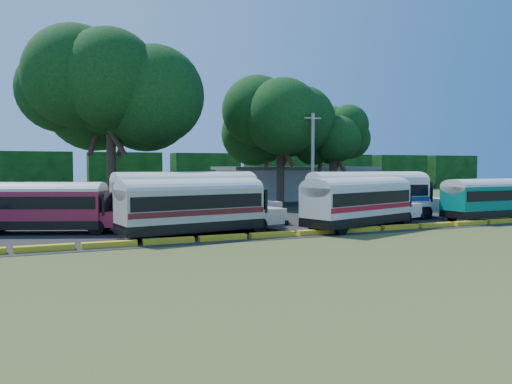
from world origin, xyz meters
name	(u,v)px	position (x,y,z in m)	size (l,w,h in m)	color
ground	(255,241)	(0.00, 0.00, 0.00)	(160.00, 160.00, 0.00)	#304B19
asphalt_strip	(207,219)	(1.00, 12.00, 0.01)	(64.00, 24.00, 0.02)	black
curb	(248,236)	(0.00, 1.00, 0.15)	(53.70, 0.45, 0.30)	gold
terminal_building	(295,183)	(18.00, 30.00, 2.03)	(19.00, 9.00, 4.00)	beige
treeline_backdrop	(125,174)	(0.00, 48.00, 3.00)	(130.00, 4.00, 6.00)	black
bus_red	(42,204)	(-10.60, 7.88, 1.79)	(9.69, 5.51, 3.12)	black
bus_cream_west	(195,204)	(-2.47, 3.13, 1.90)	(10.46, 4.07, 3.35)	black
bus_cream_east	(189,196)	(-1.74, 7.03, 2.10)	(11.45, 3.64, 3.71)	black
bus_white_red	(360,200)	(8.34, 2.34, 1.89)	(10.46, 5.58, 3.35)	black
bus_white_blue	(370,193)	(12.04, 6.29, 2.07)	(11.27, 3.40, 3.66)	black
bus_teal	(493,197)	(20.40, 2.64, 1.80)	(9.60, 2.69, 3.13)	black
tree_west	(110,84)	(-5.22, 19.16, 11.00)	(11.82, 11.82, 15.37)	#38261C
tree_center	(280,118)	(11.95, 21.70, 8.98)	(9.82, 9.82, 12.63)	#38261C
tree_east	(333,132)	(17.71, 20.83, 7.69)	(7.06, 7.06, 10.37)	#38261C
utility_pole	(313,161)	(11.51, 14.17, 4.49)	(1.60, 0.30, 8.75)	gray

